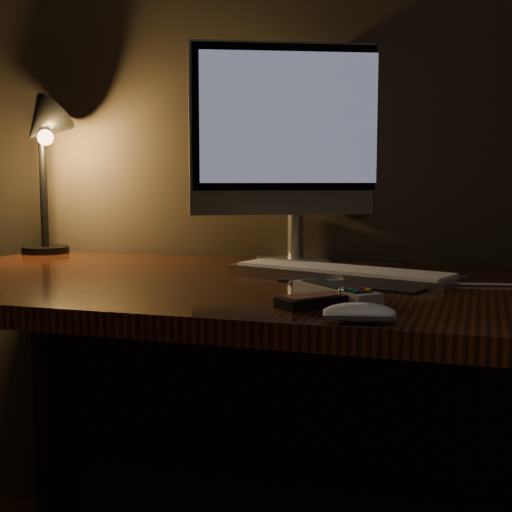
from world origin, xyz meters
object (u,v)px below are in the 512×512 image
(keyboard, at_px, (342,272))
(desk_lamp, at_px, (43,147))
(mouse, at_px, (359,315))
(desk, at_px, (287,339))
(monitor, at_px, (293,134))
(tv_remote, at_px, (336,291))
(media_remote, at_px, (319,300))

(keyboard, height_order, desk_lamp, desk_lamp)
(mouse, bearing_deg, desk, 105.96)
(desk_lamp, bearing_deg, keyboard, -3.73)
(monitor, relative_size, mouse, 5.03)
(desk, bearing_deg, tv_remote, -56.34)
(monitor, height_order, media_remote, monitor)
(keyboard, distance_m, mouse, 0.47)
(mouse, relative_size, desk_lamp, 0.25)
(desk, distance_m, keyboard, 0.18)
(keyboard, bearing_deg, tv_remote, -63.21)
(monitor, xyz_separation_m, tv_remote, (0.20, -0.48, -0.29))
(desk, height_order, tv_remote, tv_remote)
(monitor, distance_m, tv_remote, 0.59)
(desk, distance_m, desk_lamp, 0.85)
(monitor, relative_size, media_remote, 3.65)
(media_remote, bearing_deg, tv_remote, 32.29)
(tv_remote, relative_size, desk_lamp, 0.42)
(keyboard, xyz_separation_m, tv_remote, (0.04, -0.27, 0.00))
(desk, relative_size, keyboard, 3.26)
(monitor, distance_m, media_remote, 0.66)
(media_remote, distance_m, desk_lamp, 1.02)
(desk, xyz_separation_m, monitor, (-0.06, 0.26, 0.43))
(desk, height_order, mouse, mouse)
(desk, xyz_separation_m, desk_lamp, (-0.71, 0.21, 0.41))
(desk, relative_size, media_remote, 11.33)
(monitor, bearing_deg, keyboard, -76.43)
(mouse, xyz_separation_m, desk_lamp, (-0.93, 0.62, 0.27))
(monitor, height_order, mouse, monitor)
(mouse, xyz_separation_m, media_remote, (-0.08, 0.11, -0.00))
(monitor, bearing_deg, tv_remote, -91.08)
(media_remote, bearing_deg, keyboard, 44.60)
(monitor, relative_size, tv_remote, 2.92)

